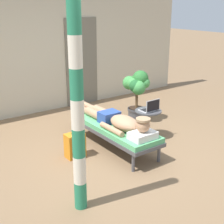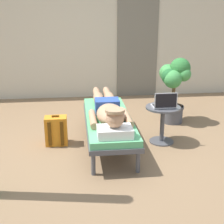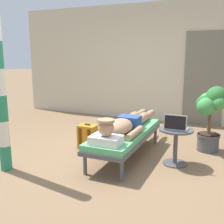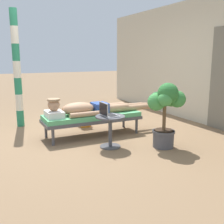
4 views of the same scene
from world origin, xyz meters
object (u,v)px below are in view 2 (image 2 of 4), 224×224
Objects in this scene: lounge_chair at (108,121)px; person_reclining at (109,110)px; side_table at (163,118)px; backpack at (56,131)px; laptop at (164,104)px; potted_plant at (174,82)px.

person_reclining reaches higher than lounge_chair.
side_table is 1.48m from backpack.
laptop is 1.53m from backpack.
potted_plant is (0.39, 0.80, 0.32)m from side_table.
laptop is at bearing -5.87° from backpack.
laptop is at bearing -0.36° from person_reclining.
potted_plant reaches higher than lounge_chair.
person_reclining is 4.15× the size of side_table.
laptop reaches higher than lounge_chair.
side_table is 0.49× the size of potted_plant.
potted_plant is (0.39, 0.85, 0.09)m from laptop.
backpack is at bearing 174.13° from laptop.
lounge_chair is 0.80m from laptop.
person_reclining is at bearing -176.49° from side_table.
backpack reaches higher than lounge_chair.
backpack is at bearing -159.45° from potted_plant.
laptop is (-0.00, -0.05, 0.23)m from side_table.
laptop is 0.29× the size of potted_plant.
backpack is (-1.47, 0.10, -0.16)m from side_table.
lounge_chair is 3.50× the size of side_table.
laptop is at bearing -114.56° from potted_plant.
lounge_chair is 1.44m from potted_plant.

